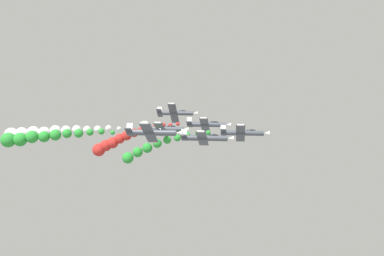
{
  "coord_description": "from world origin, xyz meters",
  "views": [
    {
      "loc": [
        96.44,
        10.17,
        93.82
      ],
      "look_at": [
        0.0,
        0.0,
        79.31
      ],
      "focal_mm": 42.81,
      "sensor_mm": 36.0,
      "label": 1
    }
  ],
  "objects_px": {
    "airplane_left_inner": "(207,124)",
    "airplane_right_outer": "(176,113)",
    "airplane_right_inner": "(205,138)",
    "airplane_lead": "(243,133)",
    "airplane_left_outer": "(164,129)",
    "airplane_trailing": "(152,132)"
  },
  "relations": [
    {
      "from": "airplane_right_inner",
      "to": "airplane_left_outer",
      "type": "bearing_deg",
      "value": -132.7
    },
    {
      "from": "airplane_right_inner",
      "to": "airplane_left_outer",
      "type": "distance_m",
      "value": 13.31
    },
    {
      "from": "airplane_right_inner",
      "to": "airplane_right_outer",
      "type": "bearing_deg",
      "value": -159.41
    },
    {
      "from": "airplane_left_inner",
      "to": "airplane_lead",
      "type": "bearing_deg",
      "value": 42.35
    },
    {
      "from": "airplane_lead",
      "to": "airplane_right_outer",
      "type": "relative_size",
      "value": 1.0
    },
    {
      "from": "airplane_right_outer",
      "to": "airplane_trailing",
      "type": "bearing_deg",
      "value": 0.54
    },
    {
      "from": "airplane_left_inner",
      "to": "airplane_right_outer",
      "type": "bearing_deg",
      "value": -131.42
    },
    {
      "from": "airplane_lead",
      "to": "airplane_right_outer",
      "type": "bearing_deg",
      "value": -134.68
    },
    {
      "from": "airplane_trailing",
      "to": "airplane_right_outer",
      "type": "bearing_deg",
      "value": -179.46
    },
    {
      "from": "airplane_right_inner",
      "to": "airplane_left_inner",
      "type": "bearing_deg",
      "value": -177.12
    },
    {
      "from": "airplane_right_inner",
      "to": "airplane_trailing",
      "type": "relative_size",
      "value": 1.0
    },
    {
      "from": "airplane_right_inner",
      "to": "airplane_right_outer",
      "type": "distance_m",
      "value": 26.47
    },
    {
      "from": "airplane_left_outer",
      "to": "airplane_right_outer",
      "type": "height_order",
      "value": "airplane_right_outer"
    },
    {
      "from": "airplane_left_outer",
      "to": "airplane_trailing",
      "type": "distance_m",
      "value": 17.16
    },
    {
      "from": "airplane_lead",
      "to": "airplane_right_outer",
      "type": "xyz_separation_m",
      "value": [
        -16.51,
        -16.69,
        2.12
      ]
    },
    {
      "from": "airplane_lead",
      "to": "airplane_trailing",
      "type": "bearing_deg",
      "value": -45.31
    },
    {
      "from": "airplane_left_outer",
      "to": "airplane_right_outer",
      "type": "distance_m",
      "value": 15.79
    },
    {
      "from": "airplane_right_outer",
      "to": "airplane_left_outer",
      "type": "bearing_deg",
      "value": -1.81
    },
    {
      "from": "airplane_left_inner",
      "to": "airplane_left_outer",
      "type": "relative_size",
      "value": 1.0
    },
    {
      "from": "airplane_right_inner",
      "to": "airplane_left_outer",
      "type": "height_order",
      "value": "airplane_left_outer"
    },
    {
      "from": "airplane_lead",
      "to": "airplane_left_outer",
      "type": "relative_size",
      "value": 1.0
    },
    {
      "from": "airplane_right_inner",
      "to": "airplane_right_outer",
      "type": "relative_size",
      "value": 1.0
    }
  ]
}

